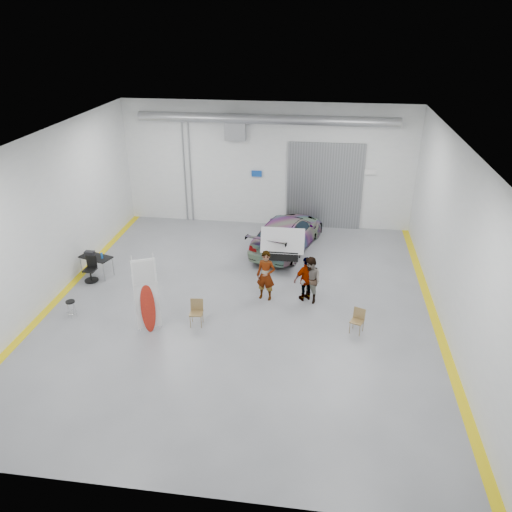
# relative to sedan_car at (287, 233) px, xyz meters

# --- Properties ---
(ground) EXTENTS (16.00, 16.00, 0.00)m
(ground) POSITION_rel_sedan_car_xyz_m (-1.25, -5.22, -0.75)
(ground) COLOR slate
(ground) RESTS_ON ground
(room_shell) EXTENTS (14.02, 16.18, 6.01)m
(room_shell) POSITION_rel_sedan_car_xyz_m (-1.01, -3.00, 3.33)
(room_shell) COLOR silver
(room_shell) RESTS_ON ground
(sedan_car) EXTENTS (3.47, 5.55, 1.50)m
(sedan_car) POSITION_rel_sedan_car_xyz_m (0.00, 0.00, 0.00)
(sedan_car) COLOR silver
(sedan_car) RESTS_ON ground
(person_a) EXTENTS (0.78, 0.58, 1.93)m
(person_a) POSITION_rel_sedan_car_xyz_m (-0.42, -4.56, 0.22)
(person_a) COLOR #815F46
(person_a) RESTS_ON ground
(person_b) EXTENTS (1.09, 1.08, 1.78)m
(person_b) POSITION_rel_sedan_car_xyz_m (1.21, -4.55, 0.14)
(person_b) COLOR #466382
(person_b) RESTS_ON ground
(person_c) EXTENTS (1.08, 0.87, 1.74)m
(person_c) POSITION_rel_sedan_car_xyz_m (1.06, -4.43, 0.12)
(person_c) COLOR brown
(person_c) RESTS_ON ground
(surfboard_display) EXTENTS (0.74, 0.45, 2.82)m
(surfboard_display) POSITION_rel_sedan_car_xyz_m (-4.11, -7.19, 0.40)
(surfboard_display) COLOR white
(surfboard_display) RESTS_ON ground
(folding_chair_near) EXTENTS (0.47, 0.48, 0.91)m
(folding_chair_near) POSITION_rel_sedan_car_xyz_m (-2.54, -6.62, -0.46)
(folding_chair_near) COLOR olive
(folding_chair_near) RESTS_ON ground
(folding_chair_far) EXTENTS (0.51, 0.55, 0.84)m
(folding_chair_far) POSITION_rel_sedan_car_xyz_m (2.84, -6.33, -0.49)
(folding_chair_far) COLOR olive
(folding_chair_far) RESTS_ON ground
(shop_stool) EXTENTS (0.33, 0.33, 0.65)m
(shop_stool) POSITION_rel_sedan_car_xyz_m (-6.97, -6.76, -0.42)
(shop_stool) COLOR black
(shop_stool) RESTS_ON ground
(work_table) EXTENTS (1.43, 1.02, 1.06)m
(work_table) POSITION_rel_sedan_car_xyz_m (-7.47, -3.63, 0.07)
(work_table) COLOR gray
(work_table) RESTS_ON ground
(office_chair) EXTENTS (0.54, 0.54, 1.02)m
(office_chair) POSITION_rel_sedan_car_xyz_m (-7.44, -4.12, -0.30)
(office_chair) COLOR black
(office_chair) RESTS_ON ground
(trunk_lid) EXTENTS (1.75, 1.06, 0.04)m
(trunk_lid) POSITION_rel_sedan_car_xyz_m (0.00, -2.33, 0.77)
(trunk_lid) COLOR silver
(trunk_lid) RESTS_ON sedan_car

